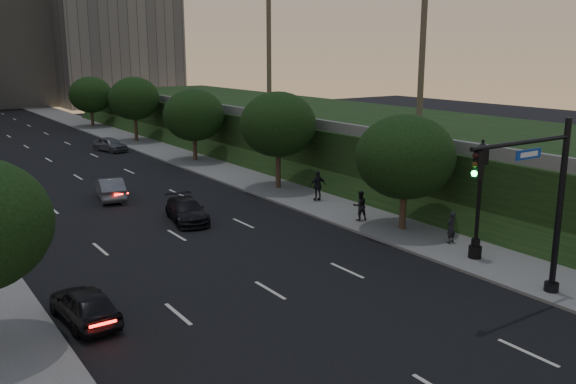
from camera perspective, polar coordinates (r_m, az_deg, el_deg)
ground at (r=21.13m, az=5.86°, el=-13.47°), size 160.00×160.00×0.00m
road_surface at (r=46.97m, az=-18.40°, el=0.91°), size 16.00×140.00×0.02m
sidewalk_right at (r=50.62m, az=-7.22°, el=2.40°), size 4.50×140.00×0.15m
embankment at (r=55.00m, az=4.69°, el=5.35°), size 18.00×90.00×4.00m
parapet_wall at (r=49.84m, az=-2.95°, el=7.29°), size 0.35×90.00×0.70m
office_block_right at (r=116.46m, az=-16.80°, el=16.86°), size 20.00×22.00×36.00m
tree_right_a at (r=32.24m, az=10.91°, el=3.25°), size 5.20×5.20×6.24m
tree_right_b at (r=41.40m, az=-0.94°, el=6.34°), size 5.20×5.20×6.74m
tree_right_c at (r=52.73m, az=-8.80°, el=7.12°), size 5.20×5.20×6.24m
tree_right_d at (r=65.55m, az=-14.20°, el=8.47°), size 5.20×5.20×6.74m
tree_right_e at (r=79.79m, az=-17.99°, el=8.65°), size 5.20×5.20×6.24m
traffic_signal_mast at (r=24.59m, az=22.75°, el=-1.46°), size 5.68×0.56×7.00m
street_lamp at (r=28.67m, az=17.39°, el=-1.19°), size 0.64×0.64×5.62m
sedan_near_left at (r=23.04m, az=-18.52°, el=-9.95°), size 1.82×4.00×1.33m
sedan_mid_left at (r=40.95m, az=-16.28°, el=0.32°), size 2.32×4.51×1.42m
sedan_near_right at (r=34.69m, az=-9.46°, el=-1.72°), size 2.62×4.67×1.28m
sedan_far_right at (r=60.35m, az=-16.30°, el=4.30°), size 2.66×4.30×1.37m
pedestrian_a at (r=31.02m, az=15.01°, el=-3.21°), size 0.62×0.45×1.58m
pedestrian_b at (r=34.14m, az=6.75°, el=-1.27°), size 0.96×0.84×1.67m
pedestrian_c at (r=38.35m, az=2.82°, el=0.59°), size 1.18×0.66×1.90m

